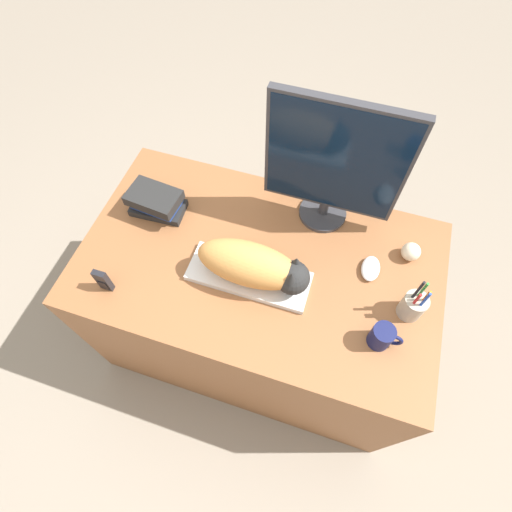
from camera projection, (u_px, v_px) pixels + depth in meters
ground_plane at (233, 406)px, 1.94m from camera, size 12.00×12.00×0.00m
desk at (258, 303)px, 1.80m from camera, size 1.33×0.79×0.76m
keyboard at (249, 276)px, 1.42m from camera, size 0.44×0.16×0.02m
cat at (256, 266)px, 1.34m from camera, size 0.40×0.15×0.16m
monitor at (334, 164)px, 1.33m from camera, size 0.48×0.18×0.53m
computer_mouse at (371, 268)px, 1.44m from camera, size 0.07×0.11×0.03m
coffee_mug at (382, 337)px, 1.27m from camera, size 0.11×0.07×0.09m
pen_cup at (413, 306)px, 1.32m from camera, size 0.08×0.08×0.21m
baseball at (411, 252)px, 1.45m from camera, size 0.07×0.07×0.07m
phone at (103, 281)px, 1.37m from camera, size 0.05×0.02×0.11m
book_stack at (156, 202)px, 1.54m from camera, size 0.21×0.14×0.11m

